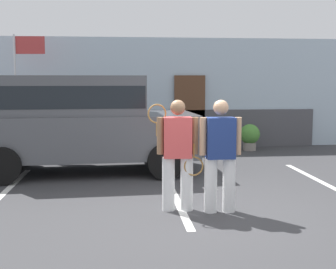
# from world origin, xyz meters

# --- Properties ---
(ground_plane) EXTENTS (40.00, 40.00, 0.00)m
(ground_plane) POSITION_xyz_m (0.00, 0.00, 0.00)
(ground_plane) COLOR #38383A
(parking_stripe_0) EXTENTS (0.12, 4.40, 0.01)m
(parking_stripe_0) POSITION_xyz_m (-3.23, 1.50, 0.00)
(parking_stripe_0) COLOR silver
(parking_stripe_0) RESTS_ON ground_plane
(parking_stripe_1) EXTENTS (0.12, 4.40, 0.01)m
(parking_stripe_1) POSITION_xyz_m (-0.29, 1.50, 0.00)
(parking_stripe_1) COLOR silver
(parking_stripe_1) RESTS_ON ground_plane
(parking_stripe_2) EXTENTS (0.12, 4.40, 0.01)m
(parking_stripe_2) POSITION_xyz_m (2.66, 1.50, 0.00)
(parking_stripe_2) COLOR silver
(parking_stripe_2) RESTS_ON ground_plane
(house_frontage) EXTENTS (10.80, 0.40, 3.18)m
(house_frontage) POSITION_xyz_m (0.01, 6.93, 1.49)
(house_frontage) COLOR silver
(house_frontage) RESTS_ON ground_plane
(parked_suv) EXTENTS (4.69, 2.36, 2.05)m
(parked_suv) POSITION_xyz_m (-2.03, 3.35, 1.15)
(parked_suv) COLOR #4C4F54
(parked_suv) RESTS_ON ground_plane
(tennis_player_man) EXTENTS (0.76, 0.29, 1.67)m
(tennis_player_man) POSITION_xyz_m (-0.35, 0.31, 0.87)
(tennis_player_man) COLOR white
(tennis_player_man) RESTS_ON ground_plane
(tennis_player_woman) EXTENTS (0.88, 0.26, 1.68)m
(tennis_player_woman) POSITION_xyz_m (0.26, 0.16, 0.87)
(tennis_player_woman) COLOR white
(tennis_player_woman) RESTS_ON ground_plane
(potted_plant_by_porch) EXTENTS (0.56, 0.56, 0.74)m
(potted_plant_by_porch) POSITION_xyz_m (2.40, 5.99, 0.41)
(potted_plant_by_porch) COLOR gray
(potted_plant_by_porch) RESTS_ON ground_plane
(flag_pole) EXTENTS (0.80, 0.09, 3.13)m
(flag_pole) POSITION_xyz_m (-3.71, 5.83, 2.16)
(flag_pole) COLOR silver
(flag_pole) RESTS_ON ground_plane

